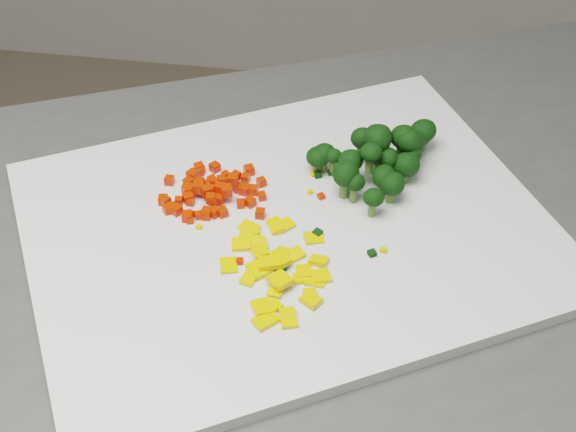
# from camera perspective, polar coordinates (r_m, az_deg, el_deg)

# --- Properties ---
(cutting_board) EXTENTS (0.60, 0.56, 0.01)m
(cutting_board) POSITION_cam_1_polar(r_m,az_deg,el_deg) (0.76, 0.00, -0.91)
(cutting_board) COLOR silver
(cutting_board) RESTS_ON counter_block
(carrot_pile) EXTENTS (0.11, 0.11, 0.03)m
(carrot_pile) POSITION_cam_1_polar(r_m,az_deg,el_deg) (0.78, -5.21, 2.05)
(carrot_pile) COLOR red
(carrot_pile) RESTS_ON cutting_board
(pepper_pile) EXTENTS (0.12, 0.12, 0.02)m
(pepper_pile) POSITION_cam_1_polar(r_m,az_deg,el_deg) (0.71, -1.30, -3.53)
(pepper_pile) COLOR yellow
(pepper_pile) RESTS_ON cutting_board
(broccoli_pile) EXTENTS (0.13, 0.13, 0.06)m
(broccoli_pile) POSITION_cam_1_polar(r_m,az_deg,el_deg) (0.80, 6.58, 4.64)
(broccoli_pile) COLOR black
(broccoli_pile) RESTS_ON cutting_board
(carrot_cube_0) EXTENTS (0.01, 0.01, 0.01)m
(carrot_cube_0) POSITION_cam_1_polar(r_m,az_deg,el_deg) (0.78, -2.69, 1.00)
(carrot_cube_0) COLOR red
(carrot_cube_0) RESTS_ON carrot_pile
(carrot_cube_1) EXTENTS (0.01, 0.01, 0.01)m
(carrot_cube_1) POSITION_cam_1_polar(r_m,az_deg,el_deg) (0.76, -1.99, 0.18)
(carrot_cube_1) COLOR red
(carrot_cube_1) RESTS_ON carrot_pile
(carrot_cube_2) EXTENTS (0.01, 0.01, 0.01)m
(carrot_cube_2) POSITION_cam_1_polar(r_m,az_deg,el_deg) (0.81, -3.04, 2.71)
(carrot_cube_2) COLOR red
(carrot_cube_2) RESTS_ON carrot_pile
(carrot_cube_3) EXTENTS (0.01, 0.01, 0.01)m
(carrot_cube_3) POSITION_cam_1_polar(r_m,az_deg,el_deg) (0.78, -4.39, 1.81)
(carrot_cube_3) COLOR red
(carrot_cube_3) RESTS_ON carrot_pile
(carrot_cube_4) EXTENTS (0.01, 0.01, 0.01)m
(carrot_cube_4) POSITION_cam_1_polar(r_m,az_deg,el_deg) (0.79, -6.37, 2.03)
(carrot_cube_4) COLOR red
(carrot_cube_4) RESTS_ON carrot_pile
(carrot_cube_5) EXTENTS (0.01, 0.01, 0.01)m
(carrot_cube_5) POSITION_cam_1_polar(r_m,az_deg,el_deg) (0.79, -3.95, 2.60)
(carrot_cube_5) COLOR red
(carrot_cube_5) RESTS_ON carrot_pile
(carrot_cube_6) EXTENTS (0.01, 0.01, 0.01)m
(carrot_cube_6) POSITION_cam_1_polar(r_m,az_deg,el_deg) (0.80, -3.93, 2.53)
(carrot_cube_6) COLOR red
(carrot_cube_6) RESTS_ON carrot_pile
(carrot_cube_7) EXTENTS (0.01, 0.01, 0.01)m
(carrot_cube_7) POSITION_cam_1_polar(r_m,az_deg,el_deg) (0.80, -6.46, 2.18)
(carrot_cube_7) COLOR red
(carrot_cube_7) RESTS_ON carrot_pile
(carrot_cube_8) EXTENTS (0.01, 0.01, 0.01)m
(carrot_cube_8) POSITION_cam_1_polar(r_m,az_deg,el_deg) (0.81, -3.72, 2.86)
(carrot_cube_8) COLOR red
(carrot_cube_8) RESTS_ON carrot_pile
(carrot_cube_9) EXTENTS (0.01, 0.01, 0.01)m
(carrot_cube_9) POSITION_cam_1_polar(r_m,az_deg,el_deg) (0.79, -2.47, 1.85)
(carrot_cube_9) COLOR red
(carrot_cube_9) RESTS_ON carrot_pile
(carrot_cube_10) EXTENTS (0.01, 0.01, 0.01)m
(carrot_cube_10) POSITION_cam_1_polar(r_m,az_deg,el_deg) (0.79, -7.03, 1.30)
(carrot_cube_10) COLOR red
(carrot_cube_10) RESTS_ON carrot_pile
(carrot_cube_11) EXTENTS (0.01, 0.01, 0.01)m
(carrot_cube_11) POSITION_cam_1_polar(r_m,az_deg,el_deg) (0.79, -3.49, 2.00)
(carrot_cube_11) COLOR red
(carrot_cube_11) RESTS_ON carrot_pile
(carrot_cube_12) EXTENTS (0.01, 0.01, 0.01)m
(carrot_cube_12) POSITION_cam_1_polar(r_m,az_deg,el_deg) (0.78, -6.95, 1.00)
(carrot_cube_12) COLOR red
(carrot_cube_12) RESTS_ON carrot_pile
(carrot_cube_13) EXTENTS (0.01, 0.01, 0.01)m
(carrot_cube_13) POSITION_cam_1_polar(r_m,az_deg,el_deg) (0.81, -2.79, 3.28)
(carrot_cube_13) COLOR red
(carrot_cube_13) RESTS_ON carrot_pile
(carrot_cube_14) EXTENTS (0.01, 0.01, 0.01)m
(carrot_cube_14) POSITION_cam_1_polar(r_m,az_deg,el_deg) (0.78, -8.28, 0.55)
(carrot_cube_14) COLOR red
(carrot_cube_14) RESTS_ON carrot_pile
(carrot_cube_15) EXTENTS (0.01, 0.01, 0.01)m
(carrot_cube_15) POSITION_cam_1_polar(r_m,az_deg,el_deg) (0.78, -4.89, 2.01)
(carrot_cube_15) COLOR red
(carrot_cube_15) RESTS_ON carrot_pile
(carrot_cube_16) EXTENTS (0.01, 0.01, 0.01)m
(carrot_cube_16) POSITION_cam_1_polar(r_m,az_deg,el_deg) (0.81, -5.43, 2.57)
(carrot_cube_16) COLOR red
(carrot_cube_16) RESTS_ON carrot_pile
(carrot_cube_17) EXTENTS (0.01, 0.01, 0.01)m
(carrot_cube_17) POSITION_cam_1_polar(r_m,az_deg,el_deg) (0.79, -5.27, 2.43)
(carrot_cube_17) COLOR red
(carrot_cube_17) RESTS_ON carrot_pile
(carrot_cube_18) EXTENTS (0.01, 0.01, 0.01)m
(carrot_cube_18) POSITION_cam_1_polar(r_m,az_deg,el_deg) (0.78, -4.95, 1.18)
(carrot_cube_18) COLOR red
(carrot_cube_18) RESTS_ON carrot_pile
(carrot_cube_19) EXTENTS (0.01, 0.01, 0.01)m
(carrot_cube_19) POSITION_cam_1_polar(r_m,az_deg,el_deg) (0.77, -5.86, 0.09)
(carrot_cube_19) COLOR red
(carrot_cube_19) RESTS_ON carrot_pile
(carrot_cube_20) EXTENTS (0.01, 0.01, 0.01)m
(carrot_cube_20) POSITION_cam_1_polar(r_m,az_deg,el_deg) (0.81, -6.78, 2.89)
(carrot_cube_20) COLOR red
(carrot_cube_20) RESTS_ON carrot_pile
(carrot_cube_21) EXTENTS (0.01, 0.01, 0.01)m
(carrot_cube_21) POSITION_cam_1_polar(r_m,az_deg,el_deg) (0.78, -5.79, 1.79)
(carrot_cube_21) COLOR red
(carrot_cube_21) RESTS_ON carrot_pile
(carrot_cube_22) EXTENTS (0.01, 0.01, 0.01)m
(carrot_cube_22) POSITION_cam_1_polar(r_m,az_deg,el_deg) (0.78, -5.34, 1.12)
(carrot_cube_22) COLOR red
(carrot_cube_22) RESTS_ON carrot_pile
(carrot_cube_23) EXTENTS (0.01, 0.01, 0.01)m
(carrot_cube_23) POSITION_cam_1_polar(r_m,az_deg,el_deg) (0.82, -6.33, 3.42)
(carrot_cube_23) COLOR red
(carrot_cube_23) RESTS_ON carrot_pile
(carrot_cube_24) EXTENTS (0.01, 0.01, 0.01)m
(carrot_cube_24) POSITION_cam_1_polar(r_m,az_deg,el_deg) (0.79, -7.08, 1.80)
(carrot_cube_24) COLOR red
(carrot_cube_24) RESTS_ON carrot_pile
(carrot_cube_25) EXTENTS (0.01, 0.01, 0.01)m
(carrot_cube_25) POSITION_cam_1_polar(r_m,az_deg,el_deg) (0.77, -6.39, 0.05)
(carrot_cube_25) COLOR red
(carrot_cube_25) RESTS_ON carrot_pile
(carrot_cube_26) EXTENTS (0.01, 0.01, 0.01)m
(carrot_cube_26) POSITION_cam_1_polar(r_m,az_deg,el_deg) (0.80, -4.44, 2.48)
(carrot_cube_26) COLOR red
(carrot_cube_26) RESTS_ON carrot_pile
(carrot_cube_27) EXTENTS (0.01, 0.01, 0.01)m
(carrot_cube_27) POSITION_cam_1_polar(r_m,az_deg,el_deg) (0.79, -5.56, 1.67)
(carrot_cube_27) COLOR red
(carrot_cube_27) RESTS_ON carrot_pile
(carrot_cube_28) EXTENTS (0.01, 0.01, 0.01)m
(carrot_cube_28) POSITION_cam_1_polar(r_m,az_deg,el_deg) (0.77, -5.53, 1.26)
(carrot_cube_28) COLOR red
(carrot_cube_28) RESTS_ON carrot_pile
(carrot_cube_29) EXTENTS (0.01, 0.01, 0.01)m
(carrot_cube_29) POSITION_cam_1_polar(r_m,az_deg,el_deg) (0.80, -7.08, 2.38)
(carrot_cube_29) COLOR red
(carrot_cube_29) RESTS_ON carrot_pile
(carrot_cube_30) EXTENTS (0.01, 0.01, 0.01)m
(carrot_cube_30) POSITION_cam_1_polar(r_m,az_deg,el_deg) (0.82, -6.36, 3.16)
(carrot_cube_30) COLOR red
(carrot_cube_30) RESTS_ON carrot_pile
(carrot_cube_31) EXTENTS (0.01, 0.01, 0.01)m
(carrot_cube_31) POSITION_cam_1_polar(r_m,az_deg,el_deg) (0.79, -3.10, 1.87)
(carrot_cube_31) COLOR red
(carrot_cube_31) RESTS_ON carrot_pile
(carrot_cube_32) EXTENTS (0.01, 0.01, 0.01)m
(carrot_cube_32) POSITION_cam_1_polar(r_m,az_deg,el_deg) (0.79, -7.77, 1.08)
(carrot_cube_32) COLOR red
(carrot_cube_32) RESTS_ON carrot_pile
(carrot_cube_33) EXTENTS (0.01, 0.01, 0.01)m
(carrot_cube_33) POSITION_cam_1_polar(r_m,az_deg,el_deg) (0.78, -8.56, 0.48)
(carrot_cube_33) COLOR red
(carrot_cube_33) RESTS_ON carrot_pile
(carrot_cube_34) EXTENTS (0.01, 0.01, 0.01)m
(carrot_cube_34) POSITION_cam_1_polar(r_m,az_deg,el_deg) (0.79, -7.12, 1.26)
(carrot_cube_34) COLOR red
(carrot_cube_34) RESTS_ON carrot_pile
(carrot_cube_35) EXTENTS (0.01, 0.01, 0.01)m
(carrot_cube_35) POSITION_cam_1_polar(r_m,az_deg,el_deg) (0.78, -1.88, 1.42)
(carrot_cube_35) COLOR red
(carrot_cube_35) RESTS_ON carrot_pile
(carrot_cube_36) EXTENTS (0.01, 0.01, 0.01)m
(carrot_cube_36) POSITION_cam_1_polar(r_m,az_deg,el_deg) (0.77, -6.98, 0.10)
(carrot_cube_36) COLOR red
(carrot_cube_36) RESTS_ON carrot_pile
(carrot_cube_37) EXTENTS (0.01, 0.01, 0.01)m
(carrot_cube_37) POSITION_cam_1_polar(r_m,az_deg,el_deg) (0.77, -7.93, 0.43)
(carrot_cube_37) COLOR red
(carrot_cube_37) RESTS_ON carrot_pile
(carrot_cube_38) EXTENTS (0.01, 0.01, 0.01)m
(carrot_cube_38) POSITION_cam_1_polar(r_m,az_deg,el_deg) (0.80, -6.39, 2.22)
(carrot_cube_38) COLOR red
(carrot_cube_38) RESTS_ON carrot_pile
(carrot_cube_39) EXTENTS (0.01, 0.01, 0.01)m
(carrot_cube_39) POSITION_cam_1_polar(r_m,az_deg,el_deg) (0.77, -5.28, 0.26)
(carrot_cube_39) COLOR red
(carrot_cube_39) RESTS_ON carrot_pile
(carrot_cube_40) EXTENTS (0.01, 0.01, 0.01)m
(carrot_cube_40) POSITION_cam_1_polar(r_m,az_deg,el_deg) (0.77, -4.67, 0.27)
(carrot_cube_40) COLOR red
(carrot_cube_40) RESTS_ON carrot_pile
(carrot_cube_41) EXTENTS (0.01, 0.01, 0.01)m
(carrot_cube_41) POSITION_cam_1_polar(r_m,az_deg,el_deg) (0.76, -6.99, -0.27)
(carrot_cube_41) COLOR red
(carrot_cube_41) RESTS_ON carrot_pile
(carrot_cube_42) EXTENTS (0.01, 0.01, 0.01)m
(carrot_cube_42) POSITION_cam_1_polar(r_m,az_deg,el_deg) (0.77, -5.80, 0.22)
(carrot_cube_42) COLOR red
(carrot_cube_42) RESTS_ON carrot_pile
(carrot_cube_43) EXTENTS (0.01, 0.01, 0.01)m
(carrot_cube_43) POSITION_cam_1_polar(r_m,az_deg,el_deg) (0.79, -7.11, 1.37)
(carrot_cube_43) COLOR red
(carrot_cube_43) RESTS_ON carrot_pile
(carrot_cube_44) EXTENTS (0.01, 0.01, 0.01)m
(carrot_cube_44) POSITION_cam_1_polar(r_m,az_deg,el_deg) (0.77, -7.17, -0.04)
(carrot_cube_44) COLOR red
(carrot_cube_44) RESTS_ON carrot_pile
(carrot_cube_45) EXTENTS (0.01, 0.01, 0.01)m
(carrot_cube_45) POSITION_cam_1_polar(r_m,az_deg,el_deg) (0.80, -5.75, 2.32)
(carrot_cube_45) COLOR red
(carrot_cube_45) RESTS_ON carrot_pile
(carrot_cube_46) EXTENTS (0.01, 0.01, 0.01)m
(carrot_cube_46) POSITION_cam_1_polar(r_m,az_deg,el_deg) (0.80, -1.90, 2.43)
(carrot_cube_46) COLOR red
(carrot_cube_46) RESTS_ON carrot_pile
(carrot_cube_47) EXTENTS (0.01, 0.01, 0.01)m
(carrot_cube_47) POSITION_cam_1_polar(r_m,az_deg,el_deg) (0.79, -8.74, 1.05)
(carrot_cube_47) COLOR red
(carrot_cube_47) RESTS_ON carrot_pile
(carrot_cube_48) EXTENTS (0.01, 0.01, 0.01)m
(carrot_cube_48) POSITION_cam_1_polar(r_m,az_deg,el_deg) (0.80, -5.17, 2.08)
(carrot_cube_48) COLOR red
(carrot_cube_48) RESTS_ON carrot_pile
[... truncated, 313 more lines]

